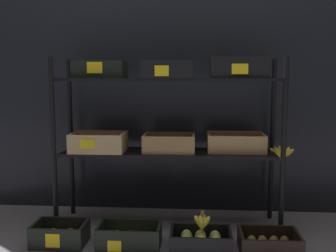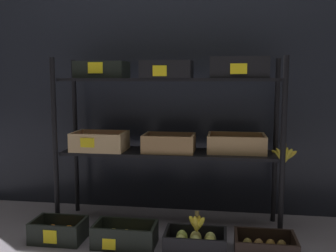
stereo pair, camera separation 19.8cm
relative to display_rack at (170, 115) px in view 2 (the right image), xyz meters
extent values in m
plane|color=slate|center=(-0.01, 0.00, -0.74)|extent=(10.00, 10.00, 0.00)
cube|color=black|center=(-0.01, 0.37, 0.29)|extent=(3.82, 0.12, 2.07)
cylinder|color=black|center=(-0.72, -0.17, -0.19)|extent=(0.03, 0.03, 1.11)
cylinder|color=black|center=(0.70, -0.17, -0.19)|extent=(0.03, 0.03, 1.11)
cylinder|color=black|center=(-0.72, 0.17, -0.19)|extent=(0.03, 0.03, 1.11)
cylinder|color=black|center=(0.70, 0.17, -0.19)|extent=(0.03, 0.03, 1.11)
cube|color=black|center=(-0.01, 0.00, -0.25)|extent=(1.39, 0.31, 0.02)
cube|color=black|center=(-0.01, 0.00, 0.23)|extent=(1.39, 0.31, 0.02)
cube|color=tan|center=(-0.47, -0.03, -0.23)|extent=(0.35, 0.24, 0.01)
cube|color=tan|center=(-0.47, -0.14, -0.17)|extent=(0.35, 0.02, 0.11)
cube|color=tan|center=(-0.47, 0.08, -0.17)|extent=(0.35, 0.02, 0.11)
cube|color=tan|center=(-0.64, -0.03, -0.17)|extent=(0.02, 0.21, 0.11)
cube|color=tan|center=(-0.30, -0.03, -0.17)|extent=(0.02, 0.21, 0.11)
sphere|color=red|center=(-0.55, -0.06, -0.19)|extent=(0.07, 0.07, 0.07)
sphere|color=red|center=(-0.47, -0.06, -0.19)|extent=(0.07, 0.07, 0.07)
sphere|color=red|center=(-0.39, -0.06, -0.19)|extent=(0.07, 0.07, 0.07)
sphere|color=red|center=(-0.55, 0.01, -0.19)|extent=(0.07, 0.07, 0.07)
sphere|color=red|center=(-0.47, 0.01, -0.19)|extent=(0.07, 0.07, 0.07)
sphere|color=red|center=(-0.38, 0.01, -0.19)|extent=(0.07, 0.07, 0.07)
cube|color=yellow|center=(-0.51, -0.15, -0.17)|extent=(0.09, 0.01, 0.06)
cube|color=#A87F51|center=(-0.01, -0.01, -0.23)|extent=(0.33, 0.23, 0.01)
cube|color=#A87F51|center=(-0.01, -0.12, -0.18)|extent=(0.33, 0.02, 0.10)
cube|color=#A87F51|center=(-0.01, 0.10, -0.18)|extent=(0.33, 0.02, 0.10)
cube|color=#A87F51|center=(-0.16, -0.01, -0.18)|extent=(0.02, 0.20, 0.10)
cube|color=#A87F51|center=(0.15, -0.01, -0.18)|extent=(0.02, 0.20, 0.10)
sphere|color=#671F58|center=(-0.11, -0.05, -0.20)|extent=(0.05, 0.05, 0.05)
sphere|color=#692C53|center=(-0.06, -0.04, -0.20)|extent=(0.05, 0.05, 0.05)
sphere|color=#6B2359|center=(-0.01, -0.05, -0.20)|extent=(0.05, 0.05, 0.05)
sphere|color=#5C2053|center=(0.04, -0.04, -0.20)|extent=(0.05, 0.05, 0.05)
sphere|color=#6D1E52|center=(0.10, -0.04, -0.20)|extent=(0.05, 0.05, 0.05)
sphere|color=#5D1C54|center=(-0.11, 0.03, -0.20)|extent=(0.05, 0.05, 0.05)
sphere|color=#61184A|center=(-0.06, 0.03, -0.20)|extent=(0.05, 0.05, 0.05)
sphere|color=#572A4D|center=(0.00, 0.03, -0.20)|extent=(0.05, 0.05, 0.05)
sphere|color=#5E1B5A|center=(0.04, 0.03, -0.20)|extent=(0.05, 0.05, 0.05)
sphere|color=#5D2849|center=(0.10, 0.03, -0.20)|extent=(0.05, 0.05, 0.05)
cube|color=tan|center=(0.43, 0.04, -0.23)|extent=(0.37, 0.25, 0.01)
cube|color=tan|center=(0.43, -0.07, -0.18)|extent=(0.37, 0.02, 0.10)
cube|color=tan|center=(0.43, 0.16, -0.18)|extent=(0.37, 0.02, 0.10)
cube|color=tan|center=(0.25, 0.04, -0.18)|extent=(0.02, 0.22, 0.10)
cube|color=tan|center=(0.61, 0.04, -0.18)|extent=(0.02, 0.22, 0.10)
sphere|color=orange|center=(0.33, 0.00, -0.20)|extent=(0.06, 0.06, 0.06)
sphere|color=orange|center=(0.40, 0.01, -0.20)|extent=(0.06, 0.06, 0.06)
sphere|color=#FE6609|center=(0.47, 0.00, -0.20)|extent=(0.06, 0.06, 0.06)
sphere|color=orange|center=(0.54, 0.00, -0.20)|extent=(0.06, 0.06, 0.06)
sphere|color=orange|center=(0.32, 0.08, -0.20)|extent=(0.06, 0.06, 0.06)
sphere|color=orange|center=(0.40, 0.08, -0.20)|extent=(0.06, 0.06, 0.06)
sphere|color=orange|center=(0.46, 0.09, -0.20)|extent=(0.06, 0.06, 0.06)
sphere|color=orange|center=(0.54, 0.09, -0.20)|extent=(0.06, 0.06, 0.06)
cube|color=black|center=(-0.47, 0.03, 0.25)|extent=(0.33, 0.22, 0.01)
cube|color=black|center=(-0.47, -0.07, 0.30)|extent=(0.33, 0.02, 0.10)
cube|color=black|center=(-0.47, 0.14, 0.30)|extent=(0.33, 0.02, 0.10)
cube|color=black|center=(-0.62, 0.03, 0.30)|extent=(0.02, 0.19, 0.10)
cube|color=black|center=(-0.31, 0.03, 0.30)|extent=(0.02, 0.19, 0.10)
ellipsoid|color=brown|center=(-0.55, 0.00, 0.29)|extent=(0.05, 0.05, 0.07)
ellipsoid|color=brown|center=(-0.49, 0.00, 0.29)|extent=(0.05, 0.05, 0.07)
ellipsoid|color=brown|center=(-0.44, 0.00, 0.29)|extent=(0.05, 0.05, 0.07)
ellipsoid|color=brown|center=(-0.38, -0.01, 0.29)|extent=(0.05, 0.05, 0.07)
ellipsoid|color=brown|center=(-0.55, 0.07, 0.29)|extent=(0.05, 0.05, 0.07)
ellipsoid|color=brown|center=(-0.50, 0.06, 0.29)|extent=(0.05, 0.05, 0.07)
ellipsoid|color=brown|center=(-0.44, 0.06, 0.29)|extent=(0.05, 0.05, 0.07)
ellipsoid|color=brown|center=(-0.37, 0.07, 0.29)|extent=(0.05, 0.05, 0.07)
cube|color=yellow|center=(-0.47, -0.08, 0.31)|extent=(0.10, 0.01, 0.07)
cube|color=black|center=(-0.01, -0.04, 0.25)|extent=(0.32, 0.23, 0.01)
cube|color=black|center=(-0.01, -0.15, 0.30)|extent=(0.32, 0.02, 0.10)
cube|color=black|center=(-0.01, 0.07, 0.30)|extent=(0.32, 0.02, 0.10)
cube|color=black|center=(-0.16, -0.04, 0.30)|extent=(0.02, 0.20, 0.10)
cube|color=black|center=(0.14, -0.04, 0.30)|extent=(0.02, 0.20, 0.10)
ellipsoid|color=yellow|center=(-0.09, -0.08, 0.29)|extent=(0.06, 0.06, 0.08)
ellipsoid|color=yellow|center=(-0.01, -0.07, 0.29)|extent=(0.06, 0.06, 0.08)
ellipsoid|color=yellow|center=(0.06, -0.07, 0.29)|extent=(0.06, 0.06, 0.08)
ellipsoid|color=yellow|center=(-0.09, 0.00, 0.29)|extent=(0.06, 0.06, 0.08)
ellipsoid|color=yellow|center=(-0.01, -0.01, 0.29)|extent=(0.06, 0.06, 0.08)
ellipsoid|color=yellow|center=(0.06, -0.01, 0.29)|extent=(0.06, 0.06, 0.08)
cube|color=yellow|center=(-0.04, -0.16, 0.28)|extent=(0.09, 0.01, 0.06)
cube|color=black|center=(0.44, -0.02, 0.25)|extent=(0.35, 0.22, 0.01)
cube|color=black|center=(0.44, -0.12, 0.31)|extent=(0.35, 0.02, 0.12)
cube|color=black|center=(0.44, 0.09, 0.31)|extent=(0.35, 0.02, 0.12)
cube|color=black|center=(0.27, -0.02, 0.31)|extent=(0.02, 0.19, 0.12)
cube|color=black|center=(0.60, -0.02, 0.31)|extent=(0.02, 0.19, 0.12)
sphere|color=#86BB31|center=(0.35, -0.05, 0.29)|extent=(0.07, 0.07, 0.07)
sphere|color=#90C840|center=(0.44, -0.05, 0.29)|extent=(0.07, 0.07, 0.07)
sphere|color=#91B036|center=(0.52, -0.05, 0.29)|extent=(0.07, 0.07, 0.07)
sphere|color=#98B331|center=(0.35, 0.02, 0.29)|extent=(0.07, 0.07, 0.07)
sphere|color=#8FC831|center=(0.43, 0.01, 0.29)|extent=(0.07, 0.07, 0.07)
sphere|color=#90BA36|center=(0.52, 0.02, 0.29)|extent=(0.07, 0.07, 0.07)
cube|color=yellow|center=(0.43, -0.13, 0.30)|extent=(0.10, 0.01, 0.07)
cylinder|color=brown|center=(0.74, 0.05, -0.19)|extent=(0.02, 0.02, 0.02)
ellipsoid|color=yellow|center=(0.70, 0.06, -0.26)|extent=(0.11, 0.03, 0.09)
ellipsoid|color=yellow|center=(0.72, 0.05, -0.26)|extent=(0.09, 0.03, 0.11)
ellipsoid|color=yellow|center=(0.73, 0.05, -0.26)|extent=(0.05, 0.03, 0.12)
ellipsoid|color=yellow|center=(0.74, 0.05, -0.26)|extent=(0.05, 0.03, 0.12)
ellipsoid|color=yellow|center=(0.76, 0.04, -0.26)|extent=(0.08, 0.03, 0.12)
ellipsoid|color=yellow|center=(0.77, 0.05, -0.26)|extent=(0.11, 0.03, 0.09)
cube|color=black|center=(-0.63, -0.35, -0.74)|extent=(0.31, 0.21, 0.01)
cube|color=black|center=(-0.63, -0.45, -0.67)|extent=(0.31, 0.02, 0.12)
cube|color=black|center=(-0.63, -0.26, -0.67)|extent=(0.31, 0.02, 0.12)
cube|color=black|center=(-0.78, -0.35, -0.67)|extent=(0.02, 0.18, 0.12)
cube|color=black|center=(-0.49, -0.35, -0.67)|extent=(0.02, 0.18, 0.12)
sphere|color=orange|center=(-0.69, -0.38, -0.69)|extent=(0.07, 0.07, 0.07)
sphere|color=orange|center=(-0.58, -0.38, -0.69)|extent=(0.07, 0.07, 0.07)
sphere|color=orange|center=(-0.69, -0.33, -0.69)|extent=(0.07, 0.07, 0.07)
sphere|color=orange|center=(-0.58, -0.33, -0.69)|extent=(0.07, 0.07, 0.07)
cube|color=yellow|center=(-0.64, -0.46, -0.68)|extent=(0.08, 0.01, 0.08)
cube|color=black|center=(-0.22, -0.36, -0.74)|extent=(0.37, 0.20, 0.01)
cube|color=black|center=(-0.22, -0.45, -0.67)|extent=(0.37, 0.02, 0.12)
cube|color=black|center=(-0.22, -0.26, -0.67)|extent=(0.37, 0.02, 0.12)
cube|color=black|center=(-0.39, -0.36, -0.67)|extent=(0.02, 0.17, 0.12)
cube|color=black|center=(-0.04, -0.36, -0.67)|extent=(0.02, 0.17, 0.12)
sphere|color=#DFC355|center=(-0.31, -0.38, -0.70)|extent=(0.07, 0.07, 0.07)
sphere|color=#D2C552|center=(-0.21, -0.38, -0.70)|extent=(0.07, 0.07, 0.07)
sphere|color=#DCB050|center=(-0.12, -0.39, -0.70)|extent=(0.07, 0.07, 0.07)
sphere|color=#CFC355|center=(-0.30, -0.33, -0.70)|extent=(0.07, 0.07, 0.07)
sphere|color=gold|center=(-0.22, -0.33, -0.70)|extent=(0.07, 0.07, 0.07)
sphere|color=#E5BA56|center=(-0.13, -0.34, -0.70)|extent=(0.07, 0.07, 0.07)
cube|color=yellow|center=(-0.28, -0.46, -0.70)|extent=(0.08, 0.01, 0.06)
cube|color=black|center=(0.20, -0.37, -0.74)|extent=(0.35, 0.22, 0.01)
cube|color=black|center=(0.20, -0.47, -0.68)|extent=(0.35, 0.02, 0.10)
cube|color=black|center=(0.20, -0.27, -0.68)|extent=(0.35, 0.02, 0.10)
cube|color=black|center=(0.03, -0.37, -0.68)|extent=(0.02, 0.19, 0.10)
cube|color=black|center=(0.37, -0.37, -0.68)|extent=(0.02, 0.19, 0.10)
ellipsoid|color=#ACB150|center=(0.12, -0.40, -0.69)|extent=(0.07, 0.07, 0.09)
ellipsoid|color=#B6BB62|center=(0.20, -0.40, -0.69)|extent=(0.07, 0.07, 0.09)
ellipsoid|color=#BCBE52|center=(0.29, -0.40, -0.69)|extent=(0.07, 0.07, 0.09)
ellipsoid|color=#A8BD4F|center=(0.12, -0.34, -0.69)|extent=(0.07, 0.07, 0.09)
ellipsoid|color=tan|center=(0.20, -0.33, -0.69)|extent=(0.07, 0.07, 0.09)
ellipsoid|color=#B3BA5E|center=(0.28, -0.34, -0.69)|extent=(0.07, 0.07, 0.09)
cube|color=black|center=(0.59, -0.26, -0.68)|extent=(0.34, 0.02, 0.10)
cube|color=black|center=(0.43, -0.37, -0.68)|extent=(0.02, 0.20, 0.10)
cube|color=black|center=(0.75, -0.37, -0.68)|extent=(0.02, 0.20, 0.10)
ellipsoid|color=brown|center=(0.49, -0.41, -0.70)|extent=(0.05, 0.05, 0.07)
ellipsoid|color=brown|center=(0.56, -0.41, -0.70)|extent=(0.05, 0.05, 0.07)
ellipsoid|color=brown|center=(0.62, -0.41, -0.70)|extent=(0.05, 0.05, 0.07)
ellipsoid|color=brown|center=(0.68, -0.41, -0.70)|extent=(0.05, 0.05, 0.07)
ellipsoid|color=brown|center=(0.49, -0.34, -0.70)|extent=(0.05, 0.05, 0.07)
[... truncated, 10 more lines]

